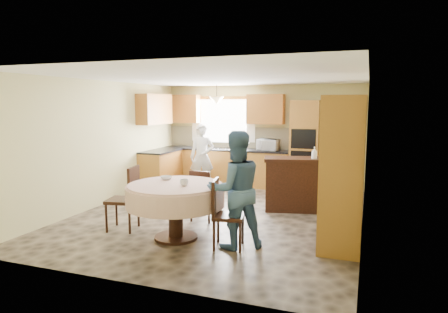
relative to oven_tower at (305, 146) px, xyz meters
name	(u,v)px	position (x,y,z in m)	size (l,w,h in m)	color
floor	(219,215)	(-1.15, -2.69, -1.06)	(5.00, 6.00, 0.01)	#705F4E
ceiling	(219,78)	(-1.15, -2.69, 1.44)	(5.00, 6.00, 0.01)	white
wall_back	(261,135)	(-1.15, 0.31, 0.19)	(5.00, 0.02, 2.50)	#CCC583
wall_front	(124,176)	(-1.15, -5.69, 0.19)	(5.00, 0.02, 2.50)	#CCC583
wall_left	(103,143)	(-3.65, -2.69, 0.19)	(0.02, 6.00, 2.50)	#CCC583
wall_right	(365,154)	(1.35, -2.69, 0.19)	(0.02, 6.00, 2.50)	#CCC583
window	(223,121)	(-2.15, 0.29, 0.54)	(1.40, 0.03, 1.10)	white
curtain_left	(196,119)	(-2.90, 0.24, 0.59)	(0.22, 0.02, 1.15)	white
curtain_right	(251,119)	(-1.40, 0.24, 0.59)	(0.22, 0.02, 1.15)	white
base_cab_back	(225,167)	(-2.00, 0.01, -0.62)	(3.30, 0.60, 0.88)	#BE8432
counter_back	(225,149)	(-2.00, 0.01, -0.16)	(3.30, 0.64, 0.04)	black
base_cab_left	(161,170)	(-3.35, -0.89, -0.62)	(0.60, 1.20, 0.88)	#BE8432
counter_left	(160,151)	(-3.35, -0.89, -0.16)	(0.64, 1.20, 0.04)	black
backsplash	(229,137)	(-2.00, 0.30, 0.12)	(3.30, 0.02, 0.55)	beige
wall_cab_left	(184,109)	(-3.20, 0.15, 0.85)	(0.85, 0.33, 0.72)	#B66D2D
wall_cab_right	(266,109)	(-1.00, 0.15, 0.85)	(0.90, 0.33, 0.72)	#B66D2D
wall_cab_side	(155,109)	(-3.48, -0.89, 0.85)	(0.33, 1.20, 0.72)	#B66D2D
oven_tower	(305,146)	(0.00, 0.00, 0.00)	(0.66, 0.62, 2.12)	#BE8432
oven_upper	(303,139)	(0.00, -0.31, 0.19)	(0.56, 0.01, 0.45)	black
oven_lower	(303,161)	(0.00, -0.31, -0.31)	(0.56, 0.01, 0.45)	black
pendant	(217,101)	(-2.15, -0.19, 1.06)	(0.36, 0.36, 0.18)	beige
sideboard	(299,186)	(0.18, -1.86, -0.58)	(1.34, 0.55, 0.96)	#34180E
space_heater	(328,194)	(0.70, -1.63, -0.76)	(0.44, 0.31, 0.61)	black
cupboard	(343,172)	(1.07, -3.59, 0.02)	(0.56, 1.13, 2.15)	#BE8432
dining_table	(175,196)	(-1.31, -4.13, -0.40)	(1.48, 1.48, 0.85)	#34180E
chair_left	(127,195)	(-2.25, -4.01, -0.48)	(0.53, 0.53, 1.05)	#34180E
chair_back	(202,193)	(-1.29, -3.15, -0.56)	(0.40, 0.40, 0.91)	#34180E
chair_right	(223,210)	(-0.51, -4.23, -0.52)	(0.50, 0.50, 0.98)	#34180E
framed_picture	(365,121)	(1.32, -2.31, 0.70)	(0.06, 0.53, 0.44)	gold
microwave	(268,145)	(-0.88, -0.04, 0.00)	(0.50, 0.34, 0.28)	silver
person_sink	(202,157)	(-2.31, -0.75, -0.28)	(0.57, 0.38, 1.57)	silver
person_dining	(235,190)	(-0.35, -4.16, -0.22)	(0.81, 0.63, 1.67)	#3E6088
bowl_sideboard	(282,159)	(-0.17, -1.86, -0.07)	(0.22, 0.22, 0.05)	#B2B2B2
bottle_sideboard	(314,154)	(0.45, -1.86, 0.04)	(0.11, 0.11, 0.29)	silver
cup_table	(184,183)	(-1.13, -4.21, -0.16)	(0.13, 0.13, 0.10)	#B2B2B2
bowl_table	(166,178)	(-1.60, -3.87, -0.18)	(0.18, 0.18, 0.06)	#B2B2B2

